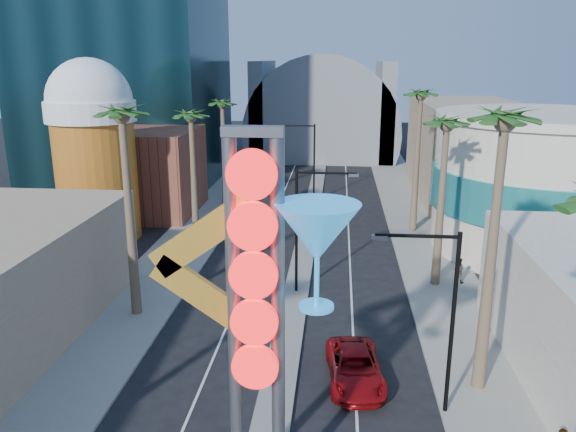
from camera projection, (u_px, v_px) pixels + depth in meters
The scene contains 20 objects.
sidewalk_west at pixel (205, 222), 50.94m from camera, with size 5.00×100.00×0.15m, color gray.
sidewalk_east at pixel (417, 227), 49.29m from camera, with size 5.00×100.00×0.15m, color gray.
median at pixel (311, 216), 52.99m from camera, with size 1.60×84.00×0.15m, color gray.
brick_filler_west at pixel (143, 172), 53.32m from camera, with size 10.00×10.00×8.00m, color brown.
filler_east at pixel (466, 150), 59.85m from camera, with size 10.00×20.00×10.00m, color tan.
beer_mug at pixel (94, 144), 44.69m from camera, with size 7.00×7.00×14.50m.
turquoise_building at pixel (544, 184), 42.35m from camera, with size 16.60×16.60×10.60m.
canopy at pixel (323, 128), 84.43m from camera, with size 22.00×16.00×22.00m.
neon_sign at pixel (281, 296), 17.37m from camera, with size 6.53×2.60×12.55m.
streetlight_0 at pixel (305, 219), 34.39m from camera, with size 3.79×0.25×8.00m.
streetlight_1 at pixel (309, 155), 57.49m from camera, with size 3.79×0.25×8.00m.
streetlight_2 at pixel (442, 308), 22.36m from camera, with size 3.45×0.25×8.00m.
palm_1 at pixel (122, 128), 29.77m from camera, with size 2.40×2.40×12.70m.
palm_2 at pixel (191, 124), 43.55m from camera, with size 2.40×2.40×11.20m.
palm_3 at pixel (222, 110), 55.05m from camera, with size 2.40×2.40×11.20m.
palm_5 at pixel (503, 140), 22.33m from camera, with size 2.40×2.40×13.20m.
palm_6 at pixel (446, 134), 34.20m from camera, with size 2.40×2.40×11.70m.
palm_7 at pixel (420, 104), 45.45m from camera, with size 2.40×2.40×12.70m.
red_pickup at pixel (355, 368), 25.75m from camera, with size 2.40×5.21×1.45m, color #990B0F.
pedestrian_b at pixel (458, 270), 36.83m from camera, with size 0.82×0.64×1.69m, color gray.
Camera 1 is at (2.47, -13.00, 14.43)m, focal length 35.00 mm.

